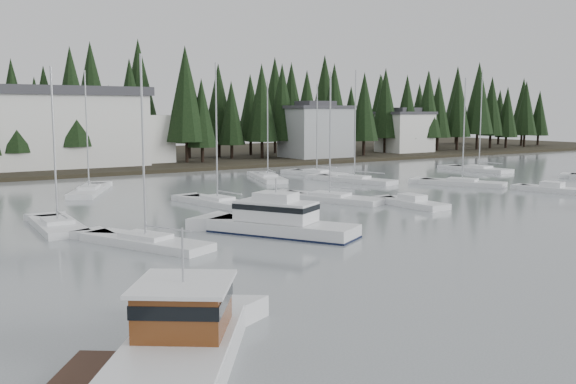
# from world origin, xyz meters

# --- Properties ---
(far_shore_land) EXTENTS (240.00, 54.00, 1.00)m
(far_shore_land) POSITION_xyz_m (0.00, 97.00, 0.00)
(far_shore_land) COLOR black
(far_shore_land) RESTS_ON ground
(conifer_treeline) EXTENTS (200.00, 22.00, 20.00)m
(conifer_treeline) POSITION_xyz_m (0.00, 86.00, 0.00)
(conifer_treeline) COLOR black
(conifer_treeline) RESTS_ON ground
(house_east_a) EXTENTS (10.60, 8.48, 9.25)m
(house_east_a) POSITION_xyz_m (36.00, 78.00, 4.90)
(house_east_a) COLOR #999EA0
(house_east_a) RESTS_ON ground
(house_east_b) EXTENTS (9.54, 7.42, 8.25)m
(house_east_b) POSITION_xyz_m (58.00, 80.00, 4.40)
(house_east_b) COLOR silver
(house_east_b) RESTS_ON ground
(harbor_inn) EXTENTS (29.50, 11.50, 10.90)m
(harbor_inn) POSITION_xyz_m (-2.96, 82.34, 5.78)
(harbor_inn) COLOR silver
(harbor_inn) RESTS_ON ground
(lobster_boat_brown) EXTENTS (8.59, 10.10, 4.97)m
(lobster_boat_brown) POSITION_xyz_m (-18.83, 8.87, 0.57)
(lobster_boat_brown) COLOR white
(lobster_boat_brown) RESTS_ON ground
(cabin_cruiser_center) EXTENTS (7.64, 10.21, 4.29)m
(cabin_cruiser_center) POSITION_xyz_m (-3.76, 26.33, 0.64)
(cabin_cruiser_center) COLOR white
(cabin_cruiser_center) RESTS_ON ground
(sailboat_1) EXTENTS (4.95, 10.65, 13.23)m
(sailboat_1) POSITION_xyz_m (20.35, 48.37, 0.07)
(sailboat_1) COLOR white
(sailboat_1) RESTS_ON ground
(sailboat_2) EXTENTS (4.21, 8.64, 11.95)m
(sailboat_2) POSITION_xyz_m (20.98, 56.67, 0.07)
(sailboat_2) COLOR white
(sailboat_2) RESTS_ON ground
(sailboat_5) EXTENTS (3.46, 9.18, 14.16)m
(sailboat_5) POSITION_xyz_m (43.00, 49.61, 0.08)
(sailboat_5) COLOR white
(sailboat_5) RESTS_ON ground
(sailboat_6) EXTENTS (3.90, 8.76, 12.71)m
(sailboat_6) POSITION_xyz_m (-1.16, 40.58, 0.08)
(sailboat_6) COLOR white
(sailboat_6) RESTS_ON ground
(sailboat_7) EXTENTS (3.03, 8.12, 11.60)m
(sailboat_7) POSITION_xyz_m (-15.62, 36.18, 0.07)
(sailboat_7) COLOR white
(sailboat_7) RESTS_ON ground
(sailboat_8) EXTENTS (6.60, 10.51, 12.09)m
(sailboat_8) POSITION_xyz_m (8.55, 37.36, 0.05)
(sailboat_8) COLOR white
(sailboat_8) RESTS_ON ground
(sailboat_10) EXTENTS (6.49, 9.35, 12.19)m
(sailboat_10) POSITION_xyz_m (28.18, 39.32, 0.06)
(sailboat_10) COLOR white
(sailboat_10) RESTS_ON ground
(sailboat_11) EXTENTS (6.75, 10.22, 12.57)m
(sailboat_11) POSITION_xyz_m (-8.14, 54.78, 0.07)
(sailboat_11) COLOR white
(sailboat_11) RESTS_ON ground
(sailboat_12) EXTENTS (5.44, 10.03, 12.09)m
(sailboat_12) POSITION_xyz_m (13.25, 55.85, 0.06)
(sailboat_12) COLOR white
(sailboat_12) RESTS_ON ground
(sailboat_13) EXTENTS (5.91, 9.26, 11.94)m
(sailboat_13) POSITION_xyz_m (-12.52, 27.69, 0.07)
(sailboat_13) COLOR white
(sailboat_13) RESTS_ON ground
(runabout_1) EXTENTS (2.28, 6.84, 1.42)m
(runabout_1) POSITION_xyz_m (12.48, 30.84, 0.13)
(runabout_1) COLOR white
(runabout_1) RESTS_ON ground
(runabout_2) EXTENTS (3.73, 6.78, 1.42)m
(runabout_2) POSITION_xyz_m (31.25, 30.34, 0.13)
(runabout_2) COLOR white
(runabout_2) RESTS_ON ground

